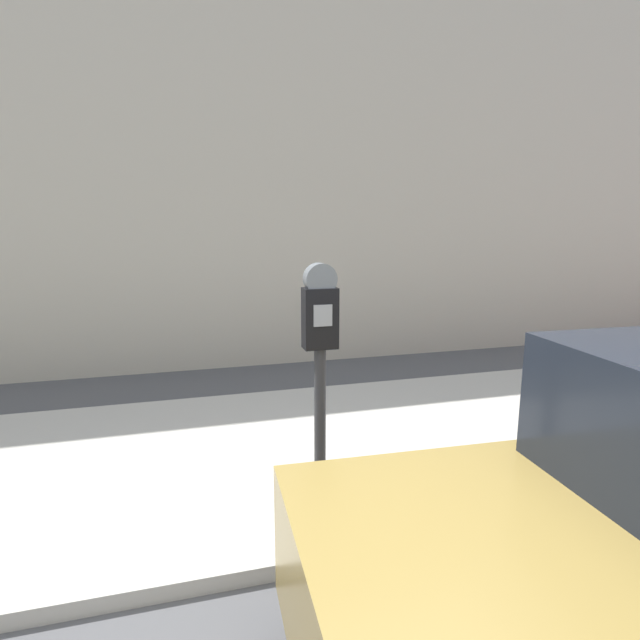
# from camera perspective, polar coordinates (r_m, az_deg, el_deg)

# --- Properties ---
(sidewalk) EXTENTS (24.00, 2.80, 0.10)m
(sidewalk) POSITION_cam_1_polar(r_m,az_deg,el_deg) (4.23, -4.81, -14.96)
(sidewalk) COLOR #BCB7AD
(sidewalk) RESTS_ON ground_plane
(building_facade) EXTENTS (24.00, 0.30, 5.67)m
(building_facade) POSITION_cam_1_polar(r_m,az_deg,el_deg) (6.77, -9.98, 18.81)
(building_facade) COLOR beige
(building_facade) RESTS_ON ground_plane
(parking_meter) EXTENTS (0.19, 0.12, 1.59)m
(parking_meter) POSITION_cam_1_polar(r_m,az_deg,el_deg) (2.85, 0.00, -3.67)
(parking_meter) COLOR #2D2D30
(parking_meter) RESTS_ON sidewalk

